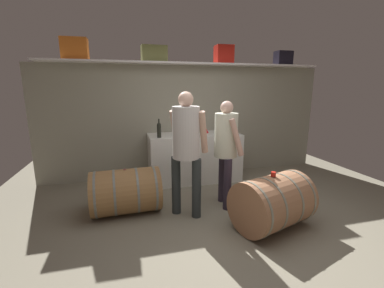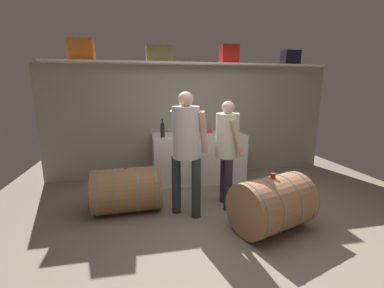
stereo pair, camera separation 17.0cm
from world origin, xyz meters
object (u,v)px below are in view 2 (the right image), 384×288
(toolcase_black, at_px, (290,58))
(tasting_cup, at_px, (273,176))
(wine_bottle_green, at_px, (193,125))
(toolcase_orange, at_px, (81,50))
(work_cabinet, at_px, (198,157))
(wine_bottle_dark, at_px, (162,129))
(wine_glass, at_px, (230,127))
(winemaker_pouring, at_px, (227,143))
(wine_barrel_far, at_px, (127,190))
(toolcase_red, at_px, (229,54))
(wine_bottle_clear, at_px, (204,125))
(visitor_tasting, at_px, (186,142))
(wine_barrel_near, at_px, (272,204))
(red_funnel, at_px, (210,130))
(toolcase_olive, at_px, (159,54))

(toolcase_black, bearing_deg, tasting_cup, -123.22)
(wine_bottle_green, bearing_deg, toolcase_orange, 179.22)
(work_cabinet, relative_size, wine_bottle_dark, 5.20)
(wine_glass, relative_size, winemaker_pouring, 0.10)
(toolcase_black, xyz_separation_m, wine_barrel_far, (-3.10, -1.28, -1.93))
(toolcase_red, relative_size, tasting_cup, 5.58)
(wine_glass, distance_m, wine_barrel_far, 2.19)
(tasting_cup, bearing_deg, winemaker_pouring, 113.41)
(work_cabinet, height_order, wine_bottle_dark, wine_bottle_dark)
(wine_glass, height_order, wine_barrel_far, wine_glass)
(wine_bottle_dark, height_order, wine_bottle_clear, same)
(wine_bottle_dark, relative_size, visitor_tasting, 0.19)
(wine_barrel_near, bearing_deg, winemaker_pouring, 96.03)
(toolcase_orange, xyz_separation_m, toolcase_black, (3.77, 0.00, -0.04))
(wine_barrel_far, distance_m, visitor_tasting, 1.07)
(red_funnel, relative_size, visitor_tasting, 0.07)
(work_cabinet, relative_size, wine_glass, 10.45)
(toolcase_red, relative_size, work_cabinet, 0.20)
(wine_barrel_near, bearing_deg, toolcase_red, 67.76)
(toolcase_red, distance_m, wine_bottle_clear, 1.35)
(toolcase_red, bearing_deg, red_funnel, -154.28)
(wine_bottle_dark, bearing_deg, wine_barrel_far, -124.33)
(wine_bottle_clear, distance_m, wine_barrel_far, 1.95)
(work_cabinet, bearing_deg, wine_bottle_dark, -164.39)
(work_cabinet, bearing_deg, toolcase_orange, 172.55)
(work_cabinet, xyz_separation_m, tasting_cup, (0.46, -1.86, 0.25))
(toolcase_orange, xyz_separation_m, toolcase_olive, (1.26, 0.00, -0.04))
(toolcase_olive, distance_m, toolcase_black, 2.51)
(red_funnel, bearing_deg, tasting_cup, -83.36)
(visitor_tasting, bearing_deg, toolcase_olive, 134.32)
(winemaker_pouring, bearing_deg, wine_barrel_near, 30.03)
(winemaker_pouring, distance_m, visitor_tasting, 0.63)
(wine_barrel_near, bearing_deg, work_cabinet, 86.13)
(toolcase_olive, xyz_separation_m, wine_bottle_clear, (0.80, -0.10, -1.24))
(wine_barrel_far, relative_size, winemaker_pouring, 0.62)
(toolcase_black, relative_size, wine_bottle_clear, 0.99)
(toolcase_olive, xyz_separation_m, red_funnel, (0.89, -0.18, -1.33))
(wine_glass, height_order, visitor_tasting, visitor_tasting)
(toolcase_black, xyz_separation_m, wine_glass, (-1.27, -0.27, -1.27))
(wine_bottle_green, height_order, wine_barrel_far, wine_bottle_green)
(toolcase_orange, distance_m, toolcase_black, 3.77)
(toolcase_olive, relative_size, wine_barrel_near, 0.41)
(toolcase_orange, distance_m, toolcase_red, 2.53)
(toolcase_orange, bearing_deg, work_cabinet, -6.08)
(wine_bottle_green, xyz_separation_m, red_funnel, (0.28, -0.15, -0.08))
(toolcase_red, height_order, wine_glass, toolcase_red)
(toolcase_red, relative_size, wine_bottle_dark, 1.02)
(toolcase_orange, distance_m, toolcase_olive, 1.26)
(wine_bottle_clear, height_order, visitor_tasting, visitor_tasting)
(work_cabinet, distance_m, tasting_cup, 1.93)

